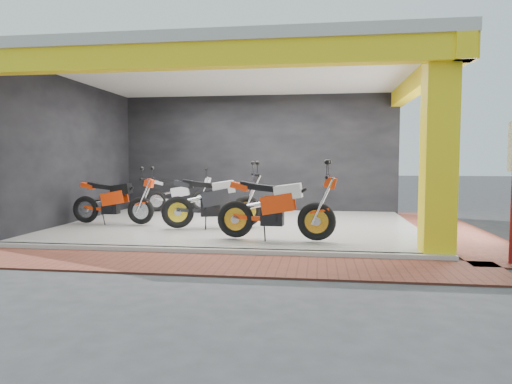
% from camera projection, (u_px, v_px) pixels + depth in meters
% --- Properties ---
extents(ground, '(80.00, 80.00, 0.00)m').
position_uv_depth(ground, '(221.00, 243.00, 8.71)').
color(ground, '#2D2D30').
rests_on(ground, ground).
extents(showroom_floor, '(8.00, 6.00, 0.10)m').
position_uv_depth(showroom_floor, '(239.00, 226.00, 10.69)').
color(showroom_floor, silver).
rests_on(showroom_floor, ground).
extents(showroom_ceiling, '(8.40, 6.40, 0.20)m').
position_uv_depth(showroom_ceiling, '(239.00, 72.00, 10.44)').
color(showroom_ceiling, beige).
rests_on(showroom_ceiling, corner_column).
extents(back_wall, '(8.20, 0.20, 3.50)m').
position_uv_depth(back_wall, '(257.00, 155.00, 13.63)').
color(back_wall, black).
rests_on(back_wall, ground).
extents(left_wall, '(0.20, 6.20, 3.50)m').
position_uv_depth(left_wall, '(74.00, 153.00, 11.13)').
color(left_wall, black).
rests_on(left_wall, ground).
extents(corner_column, '(0.50, 0.50, 3.50)m').
position_uv_depth(corner_column, '(439.00, 150.00, 7.34)').
color(corner_column, yellow).
rests_on(corner_column, ground).
extents(header_beam_front, '(8.40, 0.30, 0.40)m').
position_uv_depth(header_beam_front, '(207.00, 56.00, 7.49)').
color(header_beam_front, yellow).
rests_on(header_beam_front, corner_column).
extents(header_beam_right, '(0.30, 6.40, 0.40)m').
position_uv_depth(header_beam_right, '(420.00, 81.00, 9.91)').
color(header_beam_right, yellow).
rests_on(header_beam_right, corner_column).
extents(floor_kerb, '(8.00, 0.20, 0.10)m').
position_uv_depth(floor_kerb, '(208.00, 251.00, 7.70)').
color(floor_kerb, silver).
rests_on(floor_kerb, ground).
extents(paver_front, '(9.00, 1.40, 0.03)m').
position_uv_depth(paver_front, '(196.00, 264.00, 6.93)').
color(paver_front, brown).
rests_on(paver_front, ground).
extents(paver_right, '(1.40, 7.00, 0.03)m').
position_uv_depth(paver_right, '(454.00, 232.00, 10.03)').
color(paver_right, brown).
rests_on(paver_right, ground).
extents(moto_hero, '(2.41, 1.05, 1.44)m').
position_uv_depth(moto_hero, '(317.00, 203.00, 8.24)').
color(moto_hero, red).
rests_on(moto_hero, showroom_floor).
extents(moto_row_a, '(2.45, 1.50, 1.41)m').
position_uv_depth(moto_row_a, '(246.00, 196.00, 10.00)').
color(moto_row_a, black).
rests_on(moto_row_a, showroom_floor).
extents(moto_row_b, '(2.13, 0.85, 1.29)m').
position_uv_depth(moto_row_b, '(140.00, 197.00, 10.38)').
color(moto_row_b, '#F0350A').
rests_on(moto_row_b, showroom_floor).
extents(moto_row_d, '(2.09, 1.12, 1.21)m').
position_uv_depth(moto_row_d, '(201.00, 191.00, 13.19)').
color(moto_row_d, '#989A9F').
rests_on(moto_row_d, showroom_floor).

